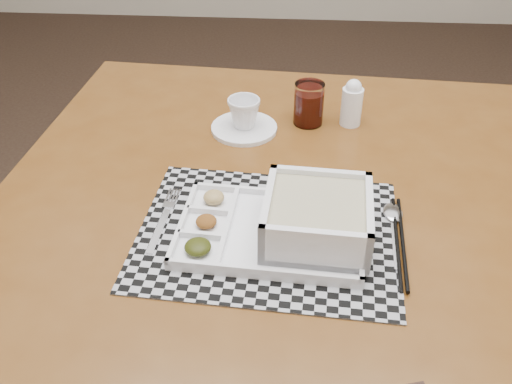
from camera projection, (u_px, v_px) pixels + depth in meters
floor at (220, 239)px, 2.25m from camera, size 5.00×5.00×0.00m
dining_table at (279, 227)px, 1.15m from camera, size 1.18×1.18×0.83m
placemat at (268, 233)px, 1.01m from camera, size 0.48×0.39×0.00m
serving_tray at (302, 223)px, 0.97m from camera, size 0.34×0.24×0.09m
fork at (163, 218)px, 1.04m from camera, size 0.03×0.19×0.00m
spoon at (393, 217)px, 1.04m from camera, size 0.04×0.18×0.01m
chopsticks at (400, 241)px, 0.98m from camera, size 0.03×0.24×0.01m
saucer at (244, 128)px, 1.29m from camera, size 0.15×0.15×0.01m
cup at (244, 113)px, 1.27m from camera, size 0.08×0.08×0.07m
juice_glass at (309, 105)px, 1.30m from camera, size 0.07×0.07×0.10m
creamer_bottle at (352, 103)px, 1.29m from camera, size 0.05×0.05×0.11m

